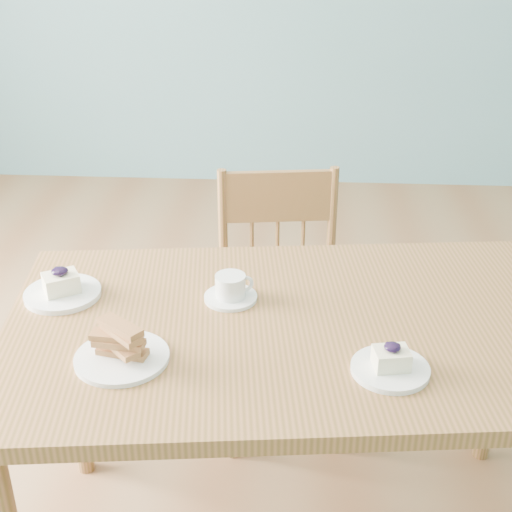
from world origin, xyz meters
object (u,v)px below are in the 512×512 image
(dining_table, at_px, (303,348))
(biscotti_plate, at_px, (121,348))
(coffee_cup, at_px, (231,289))
(cheesecake_plate_far, at_px, (62,289))
(dining_chair, at_px, (280,305))
(cheesecake_plate_near, at_px, (391,364))

(dining_table, xyz_separation_m, biscotti_plate, (-0.37, -0.17, 0.10))
(coffee_cup, bearing_deg, cheesecake_plate_far, 162.77)
(cheesecake_plate_far, bearing_deg, biscotti_plate, -51.04)
(dining_table, relative_size, dining_chair, 1.70)
(dining_table, distance_m, biscotti_plate, 0.42)
(dining_chair, distance_m, cheesecake_plate_far, 0.75)
(cheesecake_plate_far, bearing_deg, dining_chair, 43.26)
(dining_table, height_order, dining_chair, dining_chair)
(dining_chair, height_order, coffee_cup, dining_chair)
(cheesecake_plate_near, xyz_separation_m, cheesecake_plate_far, (-0.73, 0.25, 0.00))
(dining_chair, bearing_deg, cheesecake_plate_far, -144.15)
(dining_chair, relative_size, biscotti_plate, 4.27)
(cheesecake_plate_far, bearing_deg, dining_table, -7.54)
(dining_chair, xyz_separation_m, cheesecake_plate_far, (-0.50, -0.47, 0.31))
(dining_chair, bearing_deg, dining_table, -90.46)
(dining_table, relative_size, cheesecake_plate_far, 7.85)
(dining_chair, distance_m, cheesecake_plate_near, 0.81)
(coffee_cup, xyz_separation_m, biscotti_plate, (-0.20, -0.25, 0.00))
(dining_chair, distance_m, biscotti_plate, 0.83)
(dining_chair, xyz_separation_m, coffee_cup, (-0.10, -0.46, 0.31))
(dining_table, distance_m, dining_chair, 0.59)
(dining_chair, xyz_separation_m, biscotti_plate, (-0.30, -0.71, 0.32))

